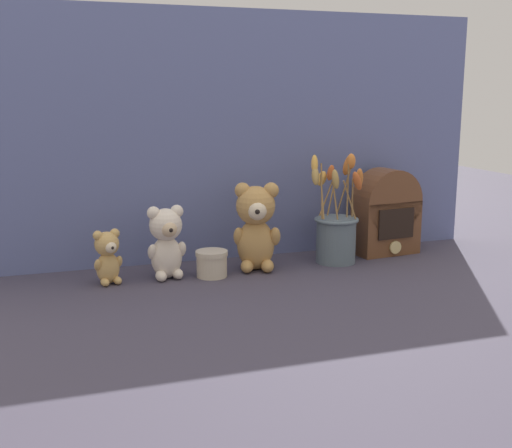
{
  "coord_description": "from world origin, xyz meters",
  "views": [
    {
      "loc": [
        -0.52,
        -1.53,
        0.46
      ],
      "look_at": [
        0.0,
        0.02,
        0.12
      ],
      "focal_mm": 45.0,
      "sensor_mm": 36.0,
      "label": 1
    }
  ],
  "objects": [
    {
      "name": "teddy_bear_medium",
      "position": [
        -0.24,
        0.01,
        0.1
      ],
      "size": [
        0.1,
        0.09,
        0.19
      ],
      "color": "beige",
      "rests_on": "ground"
    },
    {
      "name": "teddy_bear_small",
      "position": [
        -0.38,
        0.01,
        0.07
      ],
      "size": [
        0.08,
        0.07,
        0.13
      ],
      "color": "tan",
      "rests_on": "ground"
    },
    {
      "name": "backdrop_wall",
      "position": [
        0.0,
        0.17,
        0.34
      ],
      "size": [
        1.42,
        0.02,
        0.68
      ],
      "color": "slate",
      "rests_on": "ground"
    },
    {
      "name": "vintage_radio",
      "position": [
        0.41,
        0.07,
        0.12
      ],
      "size": [
        0.19,
        0.11,
        0.25
      ],
      "color": "brown",
      "rests_on": "ground"
    },
    {
      "name": "flower_vase",
      "position": [
        0.23,
        0.02,
        0.09
      ],
      "size": [
        0.14,
        0.17,
        0.3
      ],
      "color": "slate",
      "rests_on": "ground"
    },
    {
      "name": "decorative_tin_tall",
      "position": [
        -0.13,
        -0.01,
        0.03
      ],
      "size": [
        0.08,
        0.08,
        0.07
      ],
      "color": "beige",
      "rests_on": "ground"
    },
    {
      "name": "teddy_bear_large",
      "position": [
        0.0,
        0.02,
        0.12
      ],
      "size": [
        0.13,
        0.12,
        0.23
      ],
      "color": "tan",
      "rests_on": "ground"
    },
    {
      "name": "ground_plane",
      "position": [
        0.0,
        0.0,
        0.0
      ],
      "size": [
        4.0,
        4.0,
        0.0
      ],
      "primitive_type": "plane",
      "color": "#3D3847"
    }
  ]
}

